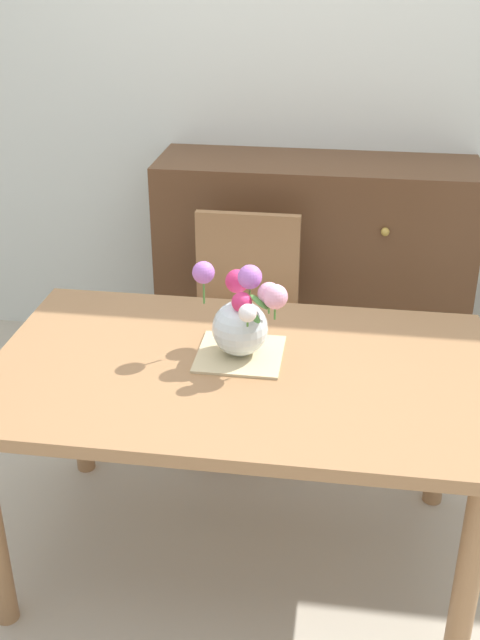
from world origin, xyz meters
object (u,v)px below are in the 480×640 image
object	(u,v)px
dresser	(313,268)
flower_vase	(242,316)
chair_far	(244,312)
dining_table	(240,393)

from	to	relation	value
dresser	flower_vase	size ratio (longest dim) A/B	4.80
dresser	flower_vase	world-z (taller)	flower_vase
dresser	chair_far	bearing A→B (deg)	-114.85
chair_far	flower_vase	xyz separation A→B (m)	(0.10, -0.73, 0.35)
chair_far	dresser	size ratio (longest dim) A/B	0.64
flower_vase	chair_far	bearing A→B (deg)	97.73
chair_far	dresser	xyz separation A→B (m)	(0.25, 0.53, -0.02)
dining_table	chair_far	distance (m)	0.81
chair_far	flower_vase	size ratio (longest dim) A/B	3.08
dining_table	dresser	world-z (taller)	dresser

